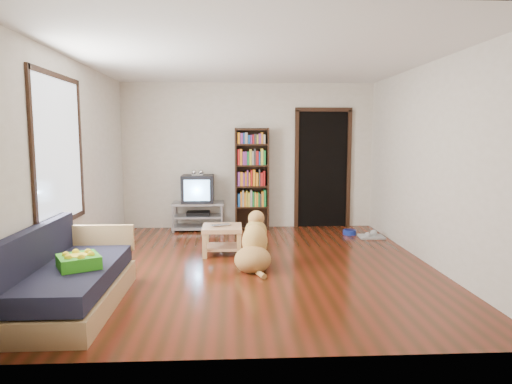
{
  "coord_description": "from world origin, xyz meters",
  "views": [
    {
      "loc": [
        -0.29,
        -5.73,
        1.66
      ],
      "look_at": [
        0.03,
        0.43,
        0.9
      ],
      "focal_mm": 32.0,
      "sensor_mm": 36.0,
      "label": 1
    }
  ],
  "objects_px": {
    "laptop": "(222,226)",
    "sofa": "(69,281)",
    "crt_tv": "(198,188)",
    "grey_rag": "(371,237)",
    "dog": "(254,247)",
    "tv_stand": "(198,215)",
    "dog_bowl": "(349,232)",
    "green_cushion": "(79,261)",
    "bookshelf": "(252,173)",
    "coffee_table": "(222,234)"
  },
  "relations": [
    {
      "from": "dog_bowl",
      "to": "tv_stand",
      "type": "distance_m",
      "value": 2.64
    },
    {
      "from": "tv_stand",
      "to": "bookshelf",
      "type": "relative_size",
      "value": 0.5
    },
    {
      "from": "tv_stand",
      "to": "dog",
      "type": "height_order",
      "value": "dog"
    },
    {
      "from": "crt_tv",
      "to": "coffee_table",
      "type": "bearing_deg",
      "value": -74.8
    },
    {
      "from": "crt_tv",
      "to": "grey_rag",
      "type": "bearing_deg",
      "value": -14.8
    },
    {
      "from": "sofa",
      "to": "laptop",
      "type": "bearing_deg",
      "value": 53.55
    },
    {
      "from": "laptop",
      "to": "grey_rag",
      "type": "xyz_separation_m",
      "value": [
        2.43,
        0.95,
        -0.4
      ]
    },
    {
      "from": "laptop",
      "to": "dog",
      "type": "xyz_separation_m",
      "value": [
        0.42,
        -0.67,
        -0.14
      ]
    },
    {
      "from": "grey_rag",
      "to": "coffee_table",
      "type": "bearing_deg",
      "value": -159.2
    },
    {
      "from": "crt_tv",
      "to": "bookshelf",
      "type": "distance_m",
      "value": 0.99
    },
    {
      "from": "crt_tv",
      "to": "dog",
      "type": "xyz_separation_m",
      "value": [
        0.88,
        -2.39,
        -0.48
      ]
    },
    {
      "from": "sofa",
      "to": "tv_stand",
      "type": "bearing_deg",
      "value": 74.98
    },
    {
      "from": "green_cushion",
      "to": "dog",
      "type": "bearing_deg",
      "value": 9.18
    },
    {
      "from": "laptop",
      "to": "tv_stand",
      "type": "distance_m",
      "value": 1.76
    },
    {
      "from": "tv_stand",
      "to": "dog_bowl",
      "type": "bearing_deg",
      "value": -10.75
    },
    {
      "from": "laptop",
      "to": "sofa",
      "type": "height_order",
      "value": "sofa"
    },
    {
      "from": "laptop",
      "to": "grey_rag",
      "type": "height_order",
      "value": "laptop"
    },
    {
      "from": "coffee_table",
      "to": "grey_rag",
      "type": "bearing_deg",
      "value": 20.8
    },
    {
      "from": "coffee_table",
      "to": "dog",
      "type": "height_order",
      "value": "dog"
    },
    {
      "from": "green_cushion",
      "to": "dog_bowl",
      "type": "relative_size",
      "value": 1.63
    },
    {
      "from": "tv_stand",
      "to": "dog",
      "type": "bearing_deg",
      "value": -69.66
    },
    {
      "from": "laptop",
      "to": "coffee_table",
      "type": "bearing_deg",
      "value": 62.69
    },
    {
      "from": "grey_rag",
      "to": "crt_tv",
      "type": "distance_m",
      "value": 3.07
    },
    {
      "from": "dog",
      "to": "green_cushion",
      "type": "bearing_deg",
      "value": -142.16
    },
    {
      "from": "dog_bowl",
      "to": "dog",
      "type": "bearing_deg",
      "value": -132.31
    },
    {
      "from": "sofa",
      "to": "coffee_table",
      "type": "xyz_separation_m",
      "value": [
        1.43,
        1.97,
        0.02
      ]
    },
    {
      "from": "green_cushion",
      "to": "crt_tv",
      "type": "bearing_deg",
      "value": 48.5
    },
    {
      "from": "laptop",
      "to": "dog_bowl",
      "type": "relative_size",
      "value": 1.28
    },
    {
      "from": "tv_stand",
      "to": "bookshelf",
      "type": "bearing_deg",
      "value": 5.63
    },
    {
      "from": "grey_rag",
      "to": "laptop",
      "type": "bearing_deg",
      "value": -158.59
    },
    {
      "from": "tv_stand",
      "to": "coffee_table",
      "type": "bearing_deg",
      "value": -74.61
    },
    {
      "from": "crt_tv",
      "to": "sofa",
      "type": "distance_m",
      "value": 3.81
    },
    {
      "from": "green_cushion",
      "to": "coffee_table",
      "type": "xyz_separation_m",
      "value": [
        1.31,
        2.05,
        -0.2
      ]
    },
    {
      "from": "bookshelf",
      "to": "sofa",
      "type": "relative_size",
      "value": 1.0
    },
    {
      "from": "crt_tv",
      "to": "sofa",
      "type": "bearing_deg",
      "value": -104.93
    },
    {
      "from": "tv_stand",
      "to": "coffee_table",
      "type": "distance_m",
      "value": 1.72
    },
    {
      "from": "grey_rag",
      "to": "bookshelf",
      "type": "distance_m",
      "value": 2.33
    },
    {
      "from": "tv_stand",
      "to": "sofa",
      "type": "bearing_deg",
      "value": -105.02
    },
    {
      "from": "grey_rag",
      "to": "bookshelf",
      "type": "bearing_deg",
      "value": 156.68
    },
    {
      "from": "bookshelf",
      "to": "grey_rag",
      "type": "bearing_deg",
      "value": -23.32
    },
    {
      "from": "grey_rag",
      "to": "crt_tv",
      "type": "height_order",
      "value": "crt_tv"
    },
    {
      "from": "green_cushion",
      "to": "tv_stand",
      "type": "xyz_separation_m",
      "value": [
        0.85,
        3.71,
        -0.21
      ]
    },
    {
      "from": "grey_rag",
      "to": "tv_stand",
      "type": "xyz_separation_m",
      "value": [
        -2.89,
        0.74,
        0.25
      ]
    },
    {
      "from": "bookshelf",
      "to": "coffee_table",
      "type": "height_order",
      "value": "bookshelf"
    },
    {
      "from": "laptop",
      "to": "tv_stand",
      "type": "height_order",
      "value": "tv_stand"
    },
    {
      "from": "crt_tv",
      "to": "sofa",
      "type": "relative_size",
      "value": 0.32
    },
    {
      "from": "bookshelf",
      "to": "dog",
      "type": "relative_size",
      "value": 2.0
    },
    {
      "from": "dog_bowl",
      "to": "sofa",
      "type": "height_order",
      "value": "sofa"
    },
    {
      "from": "grey_rag",
      "to": "coffee_table",
      "type": "distance_m",
      "value": 2.61
    },
    {
      "from": "crt_tv",
      "to": "tv_stand",
      "type": "bearing_deg",
      "value": -90.0
    }
  ]
}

